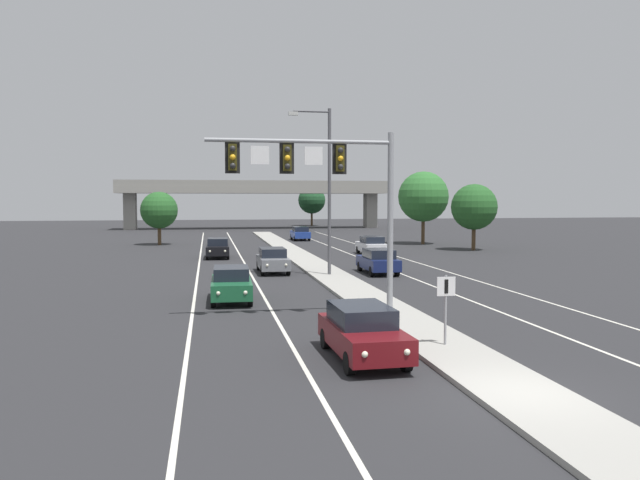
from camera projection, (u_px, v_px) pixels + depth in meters
name	position (u px, v px, depth m)	size (l,w,h in m)	color
ground_plane	(521.00, 397.00, 14.71)	(260.00, 260.00, 0.00)	#28282B
median_island	(350.00, 288.00, 32.38)	(2.40, 110.00, 0.15)	#9E9B93
lane_stripe_oncoming_center	(251.00, 275.00, 38.41)	(0.14, 100.00, 0.01)	silver
lane_stripe_receding_center	(396.00, 272.00, 40.09)	(0.14, 100.00, 0.01)	silver
edge_stripe_left	(197.00, 276.00, 37.83)	(0.14, 100.00, 0.01)	silver
edge_stripe_right	(444.00, 271.00, 40.68)	(0.14, 100.00, 0.01)	silver
overhead_signal_mast	(327.00, 179.00, 23.95)	(7.37, 0.44, 7.20)	gray
median_sign_post	(446.00, 299.00, 19.30)	(0.60, 0.10, 2.20)	gray
street_lamp_median	(326.00, 181.00, 37.15)	(2.58, 0.28, 10.00)	#4C4C51
car_oncoming_darkred	(362.00, 331.00, 18.21)	(1.92, 4.51, 1.58)	#5B0F14
car_oncoming_green	(231.00, 284.00, 28.53)	(1.91, 4.51, 1.58)	#195633
car_oncoming_grey	(273.00, 260.00, 39.60)	(1.82, 4.47, 1.58)	slate
car_oncoming_black	(218.00, 248.00, 49.61)	(1.93, 4.51, 1.58)	black
car_receding_navy	(378.00, 261.00, 39.05)	(1.83, 4.48, 1.58)	#141E4C
car_receding_white	(371.00, 245.00, 52.33)	(1.86, 4.49, 1.58)	silver
car_receding_blue	(300.00, 233.00, 70.84)	(1.83, 4.48, 1.58)	navy
overpass_bridge	(254.00, 193.00, 98.46)	(42.40, 6.40, 7.65)	gray
tree_far_right_c	(423.00, 197.00, 64.43)	(5.27, 5.27, 7.62)	#4C3823
tree_far_left_b	(159.00, 210.00, 63.32)	(3.80, 3.80, 5.50)	#4C3823
tree_far_right_b	(312.00, 200.00, 108.78)	(4.82, 4.82, 6.97)	#4C3823
tree_far_right_a	(474.00, 207.00, 56.76)	(4.23, 4.23, 6.13)	#4C3823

